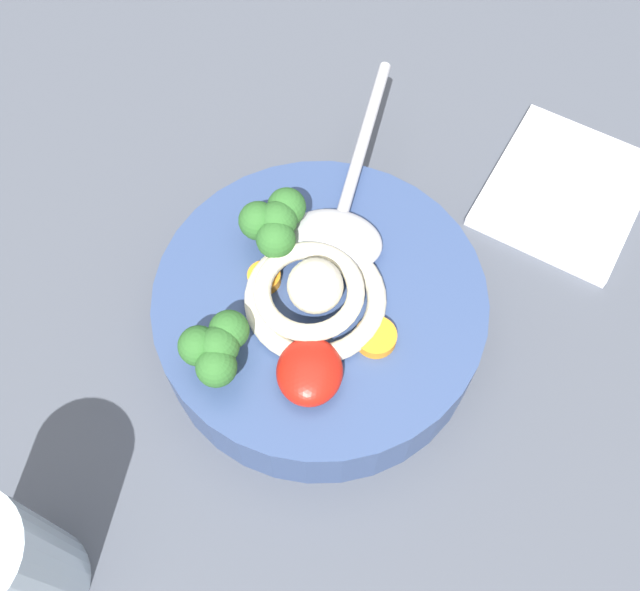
% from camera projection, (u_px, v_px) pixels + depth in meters
% --- Properties ---
extents(table_slab, '(1.24, 1.24, 0.04)m').
position_uv_depth(table_slab, '(370.00, 352.00, 0.50)').
color(table_slab, '#474C56').
rests_on(table_slab, ground).
extents(soup_bowl, '(0.20, 0.20, 0.05)m').
position_uv_depth(soup_bowl, '(320.00, 313.00, 0.47)').
color(soup_bowl, '#334775').
rests_on(soup_bowl, table_slab).
extents(noodle_pile, '(0.09, 0.09, 0.04)m').
position_uv_depth(noodle_pile, '(314.00, 292.00, 0.43)').
color(noodle_pile, beige).
rests_on(noodle_pile, soup_bowl).
extents(soup_spoon, '(0.18, 0.07, 0.02)m').
position_uv_depth(soup_spoon, '(340.00, 222.00, 0.46)').
color(soup_spoon, '#B7B7BC').
rests_on(soup_spoon, soup_bowl).
extents(chili_sauce_dollop, '(0.04, 0.04, 0.02)m').
position_uv_depth(chili_sauce_dollop, '(310.00, 371.00, 0.41)').
color(chili_sauce_dollop, '#B2190F').
rests_on(chili_sauce_dollop, soup_bowl).
extents(broccoli_floret_far, '(0.04, 0.04, 0.04)m').
position_uv_depth(broccoli_floret_far, '(216.00, 347.00, 0.41)').
color(broccoli_floret_far, '#7A9E60').
rests_on(broccoli_floret_far, soup_bowl).
extents(broccoli_floret_front, '(0.05, 0.04, 0.04)m').
position_uv_depth(broccoli_floret_front, '(275.00, 222.00, 0.44)').
color(broccoli_floret_front, '#7A9E60').
rests_on(broccoli_floret_front, soup_bowl).
extents(carrot_slice_center, '(0.02, 0.02, 0.01)m').
position_uv_depth(carrot_slice_center, '(264.00, 278.00, 0.45)').
color(carrot_slice_center, orange).
rests_on(carrot_slice_center, soup_bowl).
extents(carrot_slice_extra_b, '(0.02, 0.02, 0.01)m').
position_uv_depth(carrot_slice_extra_b, '(367.00, 337.00, 0.43)').
color(carrot_slice_extra_b, orange).
rests_on(carrot_slice_extra_b, soup_bowl).
extents(folded_napkin, '(0.15, 0.15, 0.01)m').
position_uv_depth(folded_napkin, '(565.00, 191.00, 0.54)').
color(folded_napkin, white).
rests_on(folded_napkin, table_slab).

